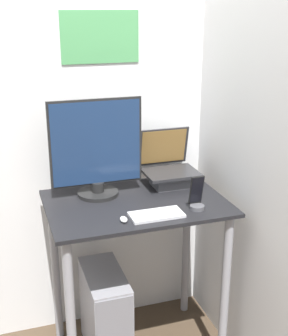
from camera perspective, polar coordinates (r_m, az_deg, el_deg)
The scene contains 9 objects.
wall_back at distance 2.69m, azimuth -3.58°, elevation 6.29°, with size 6.00×0.06×2.60m.
wall_side_right at distance 2.27m, azimuth 14.76°, elevation 3.20°, with size 0.05×6.00×2.60m.
desk at distance 2.52m, azimuth -0.96°, elevation -8.28°, with size 0.93×0.63×0.94m.
laptop at distance 2.65m, azimuth 3.13°, elevation -0.40°, with size 0.30×0.27×0.30m.
monitor at distance 2.45m, azimuth -5.81°, elevation 1.82°, with size 0.49×0.22×0.52m.
keyboard at distance 2.27m, azimuth 1.53°, elevation -5.69°, with size 0.26×0.13×0.02m.
mouse at distance 2.22m, azimuth -2.49°, elevation -6.28°, with size 0.03×0.05×0.02m.
cell_phone at distance 2.35m, azimuth 6.45°, elevation -3.80°, with size 0.07×0.07×0.18m.
computer_tower at distance 2.75m, azimuth -4.73°, elevation -17.39°, with size 0.21×0.45×0.52m.
Camera 1 is at (-0.66, -1.82, 1.90)m, focal length 50.00 mm.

